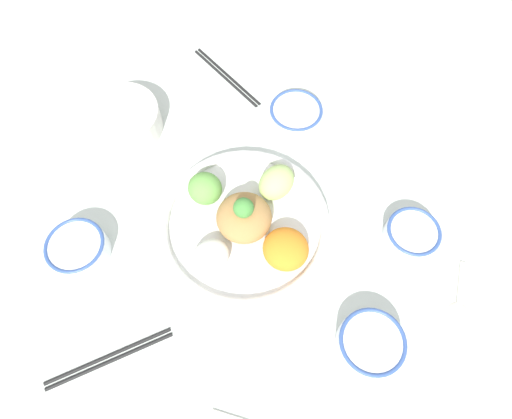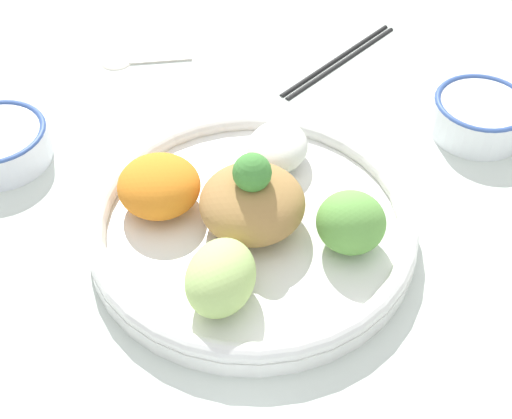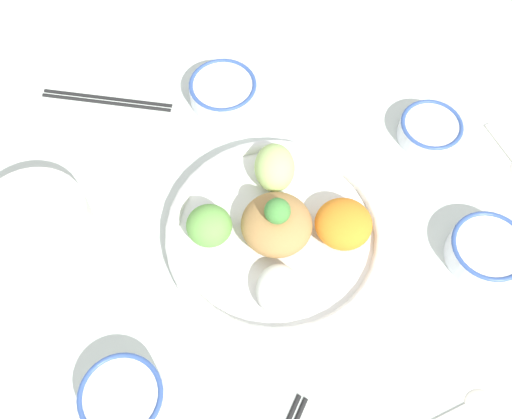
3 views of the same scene
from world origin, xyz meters
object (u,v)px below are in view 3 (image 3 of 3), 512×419
at_px(side_serving_bowl, 34,223).
at_px(serving_spoon_main, 463,410).
at_px(sauce_bowl_red, 487,250).
at_px(rice_bowl_blue, 223,91).
at_px(sauce_bowl_dark, 123,398).
at_px(chopsticks_pair_far, 107,99).
at_px(rice_bowl_plain, 430,129).
at_px(salad_platter, 277,230).

relative_size(side_serving_bowl, serving_spoon_main, 1.53).
height_order(sauce_bowl_red, rice_bowl_blue, sauce_bowl_red).
bearing_deg(sauce_bowl_dark, rice_bowl_blue, 1.20).
distance_m(rice_bowl_blue, chopsticks_pair_far, 0.21).
xyz_separation_m(rice_bowl_blue, serving_spoon_main, (-0.44, -0.46, -0.02)).
relative_size(rice_bowl_plain, side_serving_bowl, 0.62).
height_order(salad_platter, side_serving_bowl, salad_platter).
xyz_separation_m(salad_platter, rice_bowl_blue, (0.25, 0.16, -0.00)).
bearing_deg(sauce_bowl_dark, serving_spoon_main, -77.34).
xyz_separation_m(sauce_bowl_dark, side_serving_bowl, (0.21, 0.22, 0.01)).
height_order(sauce_bowl_dark, serving_spoon_main, sauce_bowl_dark).
xyz_separation_m(rice_bowl_blue, chopsticks_pair_far, (-0.05, 0.20, -0.02)).
bearing_deg(side_serving_bowl, chopsticks_pair_far, -1.53).
bearing_deg(sauce_bowl_red, serving_spoon_main, 177.68).
relative_size(sauce_bowl_dark, chopsticks_pair_far, 0.48).
bearing_deg(sauce_bowl_dark, chopsticks_pair_far, 23.64).
bearing_deg(rice_bowl_blue, salad_platter, -147.85).
relative_size(salad_platter, sauce_bowl_red, 2.91).
relative_size(sauce_bowl_red, rice_bowl_blue, 0.99).
bearing_deg(side_serving_bowl, salad_platter, -77.55).
bearing_deg(rice_bowl_blue, sauce_bowl_dark, -178.80).
bearing_deg(serving_spoon_main, rice_bowl_blue, -82.18).
bearing_deg(chopsticks_pair_far, rice_bowl_plain, 0.63).
distance_m(sauce_bowl_red, sauce_bowl_dark, 0.57).
distance_m(salad_platter, side_serving_bowl, 0.38).
height_order(salad_platter, rice_bowl_blue, salad_platter).
height_order(salad_platter, serving_spoon_main, salad_platter).
relative_size(sauce_bowl_dark, rice_bowl_plain, 1.08).
height_order(sauce_bowl_red, serving_spoon_main, sauce_bowl_red).
bearing_deg(sauce_bowl_dark, salad_platter, -26.11).
distance_m(sauce_bowl_red, serving_spoon_main, 0.24).
height_order(side_serving_bowl, chopsticks_pair_far, side_serving_bowl).
distance_m(sauce_bowl_dark, chopsticks_pair_far, 0.53).
relative_size(side_serving_bowl, chopsticks_pair_far, 0.72).
relative_size(salad_platter, side_serving_bowl, 2.00).
bearing_deg(chopsticks_pair_far, serving_spoon_main, -35.71).
height_order(salad_platter, rice_bowl_plain, salad_platter).
xyz_separation_m(salad_platter, sauce_bowl_red, (0.05, -0.32, -0.00)).
relative_size(rice_bowl_blue, side_serving_bowl, 0.70).
relative_size(sauce_bowl_red, side_serving_bowl, 0.69).
bearing_deg(salad_platter, sauce_bowl_dark, 153.89).
height_order(rice_bowl_blue, rice_bowl_plain, rice_bowl_blue).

